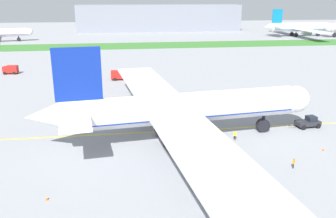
# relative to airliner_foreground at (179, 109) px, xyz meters

# --- Properties ---
(ground_plane) EXTENTS (600.00, 600.00, 0.00)m
(ground_plane) POSITION_rel_airliner_foreground_xyz_m (-3.41, 2.18, -5.67)
(ground_plane) COLOR gray
(ground_plane) RESTS_ON ground
(apron_taxi_line) EXTENTS (280.00, 0.36, 0.01)m
(apron_taxi_line) POSITION_rel_airliner_foreground_xyz_m (-3.41, 4.35, -5.67)
(apron_taxi_line) COLOR yellow
(apron_taxi_line) RESTS_ON ground
(grass_median_strip) EXTENTS (320.00, 24.00, 0.10)m
(grass_median_strip) POSITION_rel_airliner_foreground_xyz_m (-3.41, 124.94, -5.62)
(grass_median_strip) COLOR #38722D
(grass_median_strip) RESTS_ON ground
(airliner_foreground) EXTENTS (49.59, 78.74, 16.70)m
(airliner_foreground) POSITION_rel_airliner_foreground_xyz_m (0.00, 0.00, 0.00)
(airliner_foreground) COLOR white
(airliner_foreground) RESTS_ON ground
(pushback_tug) EXTENTS (6.43, 3.04, 2.16)m
(pushback_tug) POSITION_rel_airliner_foreground_xyz_m (25.58, 3.00, -4.68)
(pushback_tug) COLOR #26262B
(pushback_tug) RESTS_ON ground
(ground_crew_wingwalker_port) EXTENTS (0.45, 0.46, 1.56)m
(ground_crew_wingwalker_port) POSITION_rel_airliner_foreground_xyz_m (14.72, -12.93, -4.72)
(ground_crew_wingwalker_port) COLOR black
(ground_crew_wingwalker_port) RESTS_ON ground
(ground_crew_marshaller_front) EXTENTS (0.52, 0.39, 1.60)m
(ground_crew_marshaller_front) POSITION_rel_airliner_foreground_xyz_m (5.25, -15.54, -4.70)
(ground_crew_marshaller_front) COLOR black
(ground_crew_marshaller_front) RESTS_ON ground
(ground_crew_wingwalker_starboard) EXTENTS (0.56, 0.36, 1.65)m
(ground_crew_wingwalker_starboard) POSITION_rel_airliner_foreground_xyz_m (9.65, -1.29, -4.67)
(ground_crew_wingwalker_starboard) COLOR black
(ground_crew_wingwalker_starboard) RESTS_ON ground
(traffic_cone_near_nose) EXTENTS (0.36, 0.36, 0.58)m
(traffic_cone_near_nose) POSITION_rel_airliner_foreground_xyz_m (-19.33, -16.76, -5.39)
(traffic_cone_near_nose) COLOR #F2590C
(traffic_cone_near_nose) RESTS_ON ground
(traffic_cone_port_wing) EXTENTS (0.36, 0.36, 0.58)m
(traffic_cone_port_wing) POSITION_rel_airliner_foreground_xyz_m (22.52, -7.62, -5.39)
(traffic_cone_port_wing) COLOR #F2590C
(traffic_cone_port_wing) RESTS_ON ground
(service_truck_baggage_loader) EXTENTS (5.27, 2.98, 3.15)m
(service_truck_baggage_loader) POSITION_rel_airliner_foreground_xyz_m (-18.33, 31.22, -4.00)
(service_truck_baggage_loader) COLOR yellow
(service_truck_baggage_loader) RESTS_ON ground
(service_truck_fuel_bowser) EXTENTS (6.15, 2.76, 2.77)m
(service_truck_fuel_bowser) POSITION_rel_airliner_foreground_xyz_m (-9.44, 48.72, -4.17)
(service_truck_fuel_bowser) COLOR #B21E19
(service_truck_fuel_bowser) RESTS_ON ground
(service_truck_catering_van) EXTENTS (4.69, 2.76, 2.69)m
(service_truck_catering_van) POSITION_rel_airliner_foreground_xyz_m (-44.48, 62.13, -4.18)
(service_truck_catering_van) COLOR #B21E19
(service_truck_catering_van) RESTS_ON ground
(parked_airliner_far_right) EXTENTS (43.46, 67.28, 16.41)m
(parked_airliner_far_right) POSITION_rel_airliner_foreground_xyz_m (99.82, 154.19, -0.11)
(parked_airliner_far_right) COLOR white
(parked_airliner_far_right) RESTS_ON ground
(terminal_building) EXTENTS (114.18, 20.00, 18.00)m
(terminal_building) POSITION_rel_airliner_foreground_xyz_m (19.78, 203.05, 3.33)
(terminal_building) COLOR gray
(terminal_building) RESTS_ON ground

